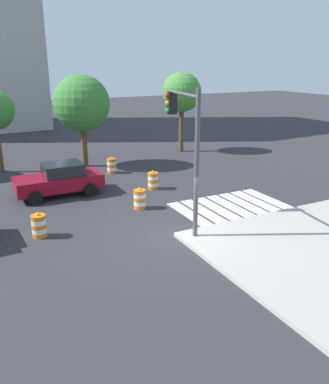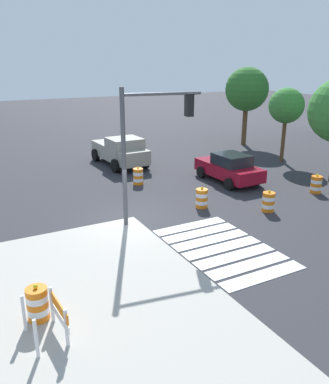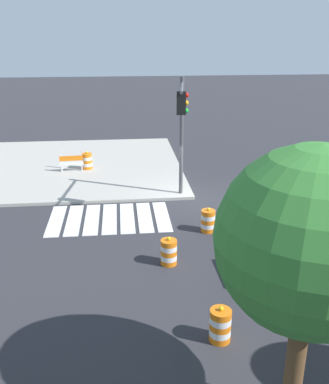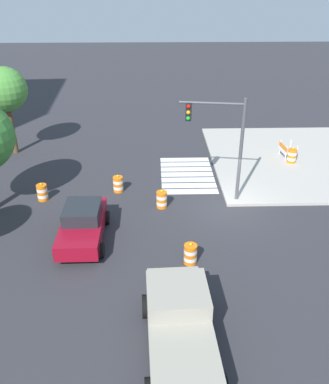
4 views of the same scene
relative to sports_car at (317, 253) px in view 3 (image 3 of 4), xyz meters
The scene contains 12 objects.
ground_plane 7.68m from the sports_car, 69.05° to the right, with size 120.00×120.00×0.00m, color #2D2D33.
sidewalk_corner 15.79m from the sports_car, 56.38° to the right, with size 12.00×12.00×0.15m, color #ADA89E.
crosswalk_stripes 8.62m from the sports_car, 38.39° to the right, with size 5.10×3.20×0.02m.
sports_car is the anchor object (origin of this frame).
traffic_barrel_near_corner 4.83m from the sports_car, 15.17° to the right, with size 0.56×0.56×1.02m.
traffic_barrel_crosswalk_end 4.71m from the sports_car, 36.30° to the left, with size 0.56×0.56×1.02m.
traffic_barrel_median_near 5.18m from the sports_car, 112.12° to the right, with size 0.56×0.56×1.02m.
traffic_barrel_median_far 4.64m from the sports_car, 52.65° to the right, with size 0.56×0.56×1.02m.
traffic_barrel_on_sidewalk 14.60m from the sports_car, 56.48° to the right, with size 0.56×0.56×1.02m.
construction_barricade 14.91m from the sports_car, 53.34° to the right, with size 1.30×0.87×1.00m.
traffic_light_pole 8.09m from the sports_car, 62.15° to the right, with size 0.70×3.26×5.50m.
street_tree_streetside_far 6.69m from the sports_car, 61.26° to the left, with size 3.52×3.52×5.78m.
Camera 3 is at (3.44, 18.97, 7.54)m, focal length 40.72 mm.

